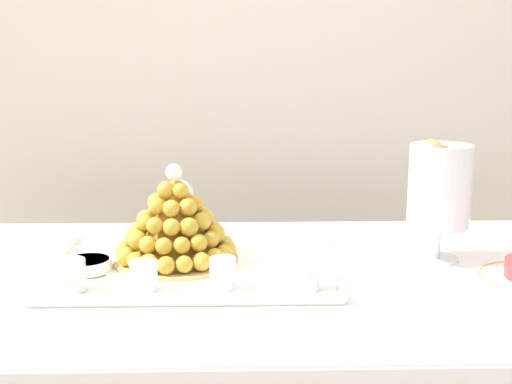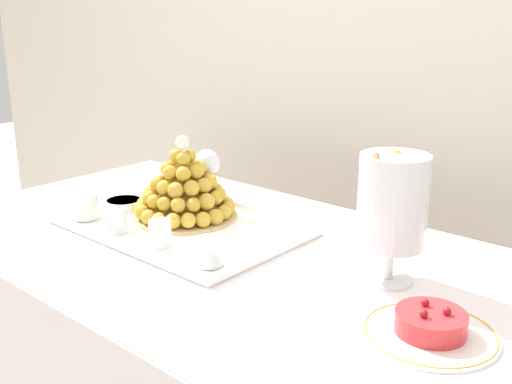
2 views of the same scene
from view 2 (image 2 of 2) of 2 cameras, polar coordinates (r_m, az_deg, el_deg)
backdrop_wall at (r=1.95m, az=13.31°, el=15.61°), size 4.80×0.10×2.50m
buffet_table at (r=1.43m, az=-4.13°, el=-8.86°), size 1.44×0.82×0.77m
serving_tray at (r=1.47m, az=-7.15°, el=-3.25°), size 0.58×0.38×0.02m
croquembouche at (r=1.50m, az=-6.82°, el=0.41°), size 0.26×0.26×0.21m
dessert_cup_left at (r=1.56m, az=-15.91°, el=-1.46°), size 0.06×0.06×0.06m
dessert_cup_mid_left at (r=1.45m, az=-13.12°, el=-2.72°), size 0.05×0.05×0.06m
dessert_cup_centre at (r=1.34m, az=-9.08°, el=-3.98°), size 0.05×0.05×0.06m
dessert_cup_mid_right at (r=1.23m, az=-4.43°, el=-5.76°), size 0.05×0.05×0.06m
creme_brulee_ramekin at (r=1.62m, az=-12.37°, el=-1.06°), size 0.10×0.10×0.02m
macaron_goblet at (r=1.16m, az=12.84°, el=-0.93°), size 0.13×0.13×0.27m
fruit_tart_plate at (r=1.04m, az=16.20°, el=-12.25°), size 0.22×0.22×0.05m
wine_glass at (r=1.54m, az=-4.69°, el=2.50°), size 0.07×0.07×0.17m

